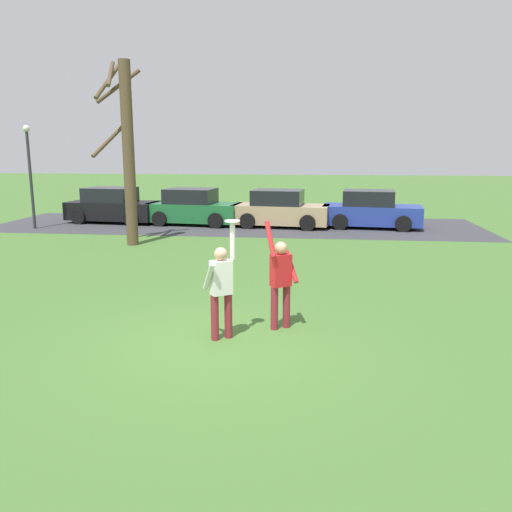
% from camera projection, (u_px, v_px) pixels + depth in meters
% --- Properties ---
extents(ground_plane, '(120.00, 120.00, 0.00)m').
position_uv_depth(ground_plane, '(218.00, 342.00, 9.00)').
color(ground_plane, '#426B2D').
extents(person_catcher, '(0.57, 0.54, 2.08)m').
position_uv_depth(person_catcher, '(221.00, 285.00, 8.98)').
color(person_catcher, maroon).
rests_on(person_catcher, ground_plane).
extents(person_defender, '(0.65, 0.63, 2.04)m').
position_uv_depth(person_defender, '(281.00, 278.00, 9.51)').
color(person_defender, maroon).
rests_on(person_defender, ground_plane).
extents(frisbee_disc, '(0.26, 0.26, 0.02)m').
position_uv_depth(frisbee_disc, '(232.00, 221.00, 8.85)').
color(frisbee_disc, white).
rests_on(frisbee_disc, person_catcher).
extents(parked_car_black, '(4.27, 2.37, 1.59)m').
position_uv_depth(parked_car_black, '(113.00, 206.00, 23.61)').
color(parked_car_black, black).
rests_on(parked_car_black, ground_plane).
extents(parked_car_green, '(4.27, 2.37, 1.59)m').
position_uv_depth(parked_car_green, '(193.00, 208.00, 22.96)').
color(parked_car_green, '#1E6633').
rests_on(parked_car_green, ground_plane).
extents(parked_car_tan, '(4.27, 2.37, 1.59)m').
position_uv_depth(parked_car_tan, '(280.00, 210.00, 22.27)').
color(parked_car_tan, tan).
rests_on(parked_car_tan, ground_plane).
extents(parked_car_blue, '(4.27, 2.37, 1.59)m').
position_uv_depth(parked_car_blue, '(371.00, 211.00, 22.01)').
color(parked_car_blue, '#233893').
rests_on(parked_car_blue, ground_plane).
extents(parking_strip, '(21.19, 6.40, 0.01)m').
position_uv_depth(parking_strip, '(236.00, 225.00, 22.87)').
color(parking_strip, '#38383D').
rests_on(parking_strip, ground_plane).
extents(bare_tree_tall, '(1.46, 1.83, 6.20)m').
position_uv_depth(bare_tree_tall, '(127.00, 148.00, 17.55)').
color(bare_tree_tall, brown).
rests_on(bare_tree_tall, ground_plane).
extents(lamppost_by_lot, '(0.28, 0.28, 4.26)m').
position_uv_depth(lamppost_by_lot, '(30.00, 167.00, 21.34)').
color(lamppost_by_lot, '#2D2D33').
rests_on(lamppost_by_lot, ground_plane).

